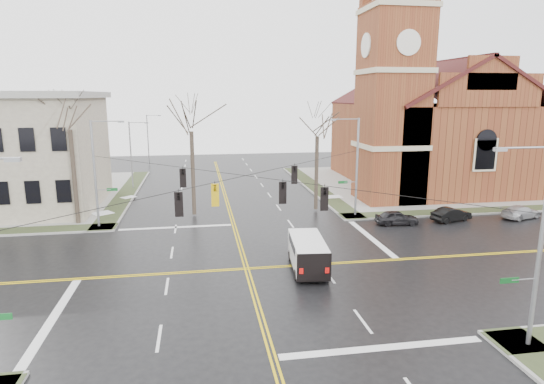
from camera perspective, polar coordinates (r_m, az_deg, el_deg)
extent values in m
plane|color=black|center=(30.24, -3.20, -9.58)|extent=(120.00, 120.00, 0.00)
cube|color=gray|center=(60.89, 18.13, 0.96)|extent=(30.00, 30.00, 0.15)
cube|color=#303B20|center=(55.90, 5.47, 0.65)|extent=(2.00, 30.00, 0.02)
cube|color=#303B20|center=(49.33, 25.45, -2.02)|extent=(30.00, 2.00, 0.02)
cube|color=#303B20|center=(54.72, -17.85, -0.13)|extent=(2.00, 30.00, 0.02)
cube|color=gold|center=(30.22, -3.43, -9.58)|extent=(0.12, 100.00, 0.01)
cube|color=gold|center=(30.25, -2.97, -9.56)|extent=(0.12, 100.00, 0.01)
cube|color=gold|center=(30.13, -3.17, -9.66)|extent=(100.00, 0.12, 0.01)
cube|color=gold|center=(30.35, -3.22, -9.49)|extent=(100.00, 0.12, 0.01)
cube|color=silver|center=(22.17, 13.69, -18.45)|extent=(9.50, 0.50, 0.01)
cube|color=silver|center=(40.09, -11.98, -4.35)|extent=(9.50, 0.50, 0.01)
cube|color=silver|center=(26.62, -25.72, -13.94)|extent=(0.50, 9.50, 0.01)
cube|color=silver|center=(37.29, 12.27, -5.61)|extent=(0.50, 9.50, 0.01)
cube|color=brown|center=(49.19, 14.78, 10.32)|extent=(6.00, 6.00, 20.00)
cube|color=beige|center=(49.89, 15.41, 21.28)|extent=(6.30, 6.30, 0.50)
cylinder|color=silver|center=(46.66, 16.78, 17.53)|extent=(2.40, 0.15, 2.40)
cylinder|color=silver|center=(48.27, 11.71, 17.58)|extent=(0.15, 2.40, 2.40)
cube|color=brown|center=(61.53, 18.84, 5.67)|extent=(18.00, 24.00, 10.00)
cube|color=brown|center=(52.62, 12.81, 1.95)|extent=(2.00, 5.00, 4.40)
cube|color=gray|center=(51.93, -30.93, 4.10)|extent=(18.00, 14.00, 11.00)
cylinder|color=gray|center=(42.51, 10.61, 3.06)|extent=(0.20, 0.20, 9.00)
cylinder|color=gray|center=(42.54, 9.78, 1.25)|extent=(1.20, 0.06, 0.06)
cube|color=#0E541F|center=(42.32, 8.88, 1.22)|extent=(0.90, 0.04, 0.25)
cylinder|color=gray|center=(41.67, 9.27, 9.01)|extent=(2.40, 0.08, 0.08)
cube|color=gray|center=(41.31, 7.67, 8.97)|extent=(0.50, 0.22, 0.15)
cylinder|color=gray|center=(40.90, -21.34, 2.08)|extent=(0.20, 0.20, 9.00)
cylinder|color=gray|center=(41.02, -20.38, 0.26)|extent=(1.20, 0.06, 0.06)
cube|color=#0E541F|center=(40.89, -19.42, 0.30)|extent=(0.90, 0.04, 0.25)
cylinder|color=gray|center=(40.20, -20.14, 8.34)|extent=(2.40, 0.08, 0.08)
cube|color=gray|center=(40.00, -18.43, 8.37)|extent=(0.50, 0.22, 0.15)
cylinder|color=gray|center=(22.82, 30.61, -6.19)|extent=(0.20, 0.20, 9.00)
cylinder|color=gray|center=(22.88, 29.07, -9.56)|extent=(1.20, 0.06, 0.06)
cube|color=#0E541F|center=(22.46, 27.65, -9.80)|extent=(0.90, 0.04, 0.25)
cylinder|color=gray|center=(21.22, 29.37, 4.88)|extent=(2.40, 0.08, 0.08)
cube|color=gray|center=(20.50, 26.72, 4.80)|extent=(0.50, 0.22, 0.15)
cube|color=gray|center=(17.72, -29.75, 3.56)|extent=(0.50, 0.22, 0.15)
cylinder|color=black|center=(28.55, -3.34, 2.07)|extent=(23.02, 23.02, 0.03)
cylinder|color=black|center=(28.55, -3.34, 2.07)|extent=(23.02, 23.02, 0.03)
imported|color=black|center=(24.65, -11.61, -1.53)|extent=(0.21, 0.26, 1.30)
imported|color=black|center=(33.20, 2.82, 2.16)|extent=(0.21, 0.26, 1.30)
imported|color=gold|center=(26.59, -7.15, -0.39)|extent=(0.21, 0.26, 1.30)
imported|color=black|center=(32.48, -11.11, 1.73)|extent=(0.21, 0.26, 1.30)
imported|color=black|center=(25.58, 6.59, -0.87)|extent=(0.21, 0.26, 1.30)
imported|color=black|center=(27.03, 1.35, -0.10)|extent=(0.21, 0.26, 1.30)
cylinder|color=gray|center=(56.95, -17.28, 4.39)|extent=(0.16, 0.16, 8.00)
cylinder|color=gray|center=(56.47, -16.51, 8.36)|extent=(2.00, 0.07, 0.07)
cube|color=gray|center=(56.36, -15.49, 8.36)|extent=(0.45, 0.20, 0.13)
cylinder|color=gray|center=(76.70, -15.30, 6.34)|extent=(0.16, 0.16, 8.00)
cylinder|color=gray|center=(76.34, -14.71, 9.29)|extent=(2.00, 0.07, 0.07)
cube|color=gray|center=(76.26, -13.95, 9.29)|extent=(0.45, 0.20, 0.13)
cube|color=white|center=(29.72, 4.51, -7.55)|extent=(2.52, 5.42, 1.68)
cube|color=white|center=(31.84, 3.93, -6.66)|extent=(2.11, 1.08, 1.19)
cube|color=black|center=(32.00, 3.87, -5.54)|extent=(1.83, 0.29, 0.79)
cube|color=black|center=(29.73, 4.47, -6.43)|extent=(2.38, 3.74, 0.54)
cube|color=#B70C0A|center=(27.21, 3.69, -9.87)|extent=(0.24, 0.09, 0.34)
cube|color=#B70C0A|center=(27.45, 6.93, -9.74)|extent=(0.24, 0.09, 0.34)
cube|color=black|center=(30.02, 4.48, -9.10)|extent=(2.58, 5.47, 0.10)
cylinder|color=black|center=(31.51, 2.37, -7.97)|extent=(0.32, 0.73, 0.71)
cylinder|color=black|center=(31.75, 5.67, -7.86)|extent=(0.32, 0.73, 0.71)
cylinder|color=black|center=(28.30, 3.14, -10.36)|extent=(0.32, 0.73, 0.71)
cylinder|color=black|center=(28.57, 6.83, -10.21)|extent=(0.32, 0.73, 0.71)
imported|color=black|center=(41.38, 15.37, -3.11)|extent=(3.83, 1.82, 1.26)
imported|color=black|center=(44.06, 21.58, -2.62)|extent=(4.04, 2.31, 1.26)
imported|color=#ADAEB0|center=(47.82, 28.78, -2.21)|extent=(4.42, 2.77, 1.20)
cylinder|color=#322820|center=(42.61, -23.57, 1.70)|extent=(0.36, 0.36, 8.16)
cylinder|color=#322820|center=(42.71, -9.89, 2.29)|extent=(0.36, 0.36, 7.78)
cylinder|color=#322820|center=(44.33, 5.60, 2.35)|extent=(0.36, 0.36, 7.15)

